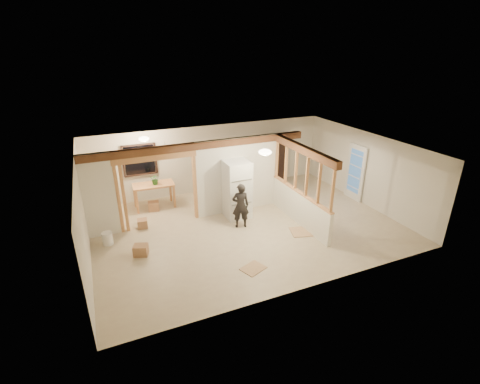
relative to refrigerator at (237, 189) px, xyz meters
name	(u,v)px	position (x,y,z in m)	size (l,w,h in m)	color
floor	(247,226)	(0.00, -0.76, -0.94)	(9.00, 6.50, 0.01)	beige
ceiling	(247,148)	(0.00, -0.76, 1.56)	(9.00, 6.50, 0.01)	white
wall_back	(211,158)	(0.00, 2.49, 0.31)	(9.00, 0.01, 2.50)	silver
wall_front	(309,241)	(0.00, -4.01, 0.31)	(9.00, 0.01, 2.50)	silver
wall_left	(83,216)	(-4.50, -0.76, 0.31)	(0.01, 6.50, 2.50)	silver
wall_right	(366,169)	(4.50, -0.76, 0.31)	(0.01, 6.50, 2.50)	silver
partition_left_stub	(99,196)	(-4.05, 0.44, 0.31)	(0.90, 0.12, 2.50)	silver
partition_center	(237,175)	(0.20, 0.44, 0.31)	(2.80, 0.12, 2.50)	silver
doorway_frame	(158,192)	(-2.40, 0.44, 0.16)	(2.46, 0.14, 2.20)	tan
header_beam_back	(201,145)	(-1.00, 0.44, 1.44)	(7.00, 0.18, 0.22)	brown
header_beam_right	(303,149)	(1.60, -1.16, 1.44)	(0.18, 3.30, 0.22)	brown
pony_wall	(299,208)	(1.60, -1.16, -0.44)	(0.12, 3.20, 1.00)	silver
stud_partition	(301,173)	(1.60, -1.16, 0.72)	(0.14, 3.20, 1.32)	tan
window_back	(140,160)	(-2.60, 2.41, 0.61)	(1.12, 0.10, 1.10)	black
french_door	(355,172)	(4.42, -0.36, 0.06)	(0.12, 0.86, 2.00)	white
ceiling_dome_main	(265,152)	(0.30, -1.26, 1.54)	(0.36, 0.36, 0.16)	#FFEABF
ceiling_dome_util	(144,139)	(-2.50, 1.54, 1.54)	(0.32, 0.32, 0.14)	#FFEABF
hanging_bulb	(166,152)	(-2.00, 0.84, 1.24)	(0.07, 0.07, 0.07)	#FFD88C
refrigerator	(237,189)	(0.00, 0.00, 0.00)	(0.77, 0.75, 1.88)	white
woman	(241,206)	(-0.19, -0.71, -0.23)	(0.52, 0.34, 1.42)	black
work_table	(154,196)	(-2.33, 1.76, -0.51)	(1.35, 0.68, 0.85)	tan
potted_plant	(155,179)	(-2.25, 1.69, 0.09)	(0.33, 0.28, 0.36)	#336526
shop_vac	(101,219)	(-4.10, 0.92, -0.64)	(0.46, 0.46, 0.60)	#A2150B
bookshelf	(274,159)	(2.56, 2.26, 0.02)	(0.96, 0.32, 1.91)	black
bucket	(108,239)	(-4.02, -0.17, -0.76)	(0.29, 0.29, 0.36)	silver
box_util_a	(154,206)	(-2.43, 1.51, -0.79)	(0.35, 0.30, 0.30)	#A97752
box_util_b	(143,224)	(-2.97, 0.43, -0.80)	(0.29, 0.29, 0.27)	#A97752
box_front	(141,250)	(-3.25, -1.09, -0.79)	(0.36, 0.30, 0.30)	#A97752
floor_panel_near	(301,232)	(1.34, -1.76, -0.93)	(0.61, 0.61, 0.02)	tan
floor_panel_far	(253,268)	(-0.77, -2.85, -0.93)	(0.57, 0.46, 0.02)	tan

